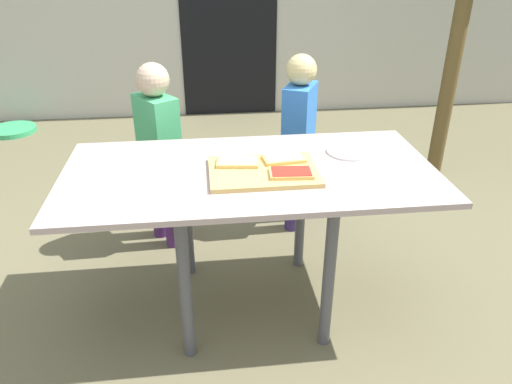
% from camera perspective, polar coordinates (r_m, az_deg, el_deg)
% --- Properties ---
extents(ground_plane, '(16.00, 16.00, 0.00)m').
position_cam_1_polar(ground_plane, '(2.41, -0.61, -12.83)').
color(ground_plane, brown).
extents(house_door, '(0.90, 0.02, 2.00)m').
position_cam_1_polar(house_door, '(4.78, -3.25, 20.70)').
color(house_door, black).
rests_on(house_door, ground).
extents(dining_table, '(1.55, 0.77, 0.71)m').
position_cam_1_polar(dining_table, '(2.06, -0.70, 0.63)').
color(dining_table, '#AF9995').
rests_on(dining_table, ground).
extents(cutting_board, '(0.44, 0.32, 0.02)m').
position_cam_1_polar(cutting_board, '(1.99, 0.87, 2.43)').
color(cutting_board, tan).
rests_on(cutting_board, dining_table).
extents(pizza_slice_far_right, '(0.18, 0.12, 0.02)m').
position_cam_1_polar(pizza_slice_far_right, '(2.07, 3.26, 3.94)').
color(pizza_slice_far_right, '#DBAC5D').
rests_on(pizza_slice_far_right, cutting_board).
extents(pizza_slice_near_right, '(0.18, 0.12, 0.02)m').
position_cam_1_polar(pizza_slice_near_right, '(1.94, 4.15, 2.25)').
color(pizza_slice_near_right, '#DBAC5D').
rests_on(pizza_slice_near_right, cutting_board).
extents(pizza_slice_far_left, '(0.18, 0.13, 0.02)m').
position_cam_1_polar(pizza_slice_far_left, '(2.03, -2.16, 3.53)').
color(pizza_slice_far_left, '#DBAC5D').
rests_on(pizza_slice_far_left, cutting_board).
extents(plate_white_right, '(0.21, 0.21, 0.01)m').
position_cam_1_polar(plate_white_right, '(2.23, 10.88, 4.68)').
color(plate_white_right, white).
rests_on(plate_white_right, dining_table).
extents(child_left, '(0.25, 0.28, 1.02)m').
position_cam_1_polar(child_left, '(2.64, -11.27, 5.40)').
color(child_left, '#462258').
rests_on(child_left, ground).
extents(child_right, '(0.23, 0.28, 1.02)m').
position_cam_1_polar(child_right, '(2.78, 5.01, 6.88)').
color(child_right, '#35265C').
rests_on(child_right, ground).
extents(garden_hose_coil, '(0.41, 0.41, 0.04)m').
position_cam_1_polar(garden_hose_coil, '(4.97, -26.55, 6.51)').
color(garden_hose_coil, '#37A862').
rests_on(garden_hose_coil, ground).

